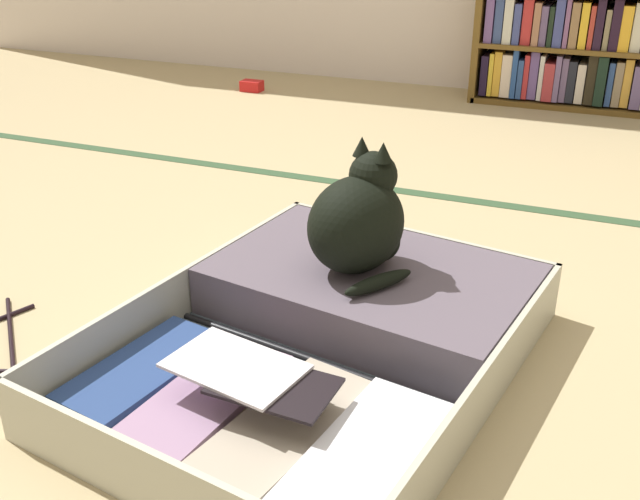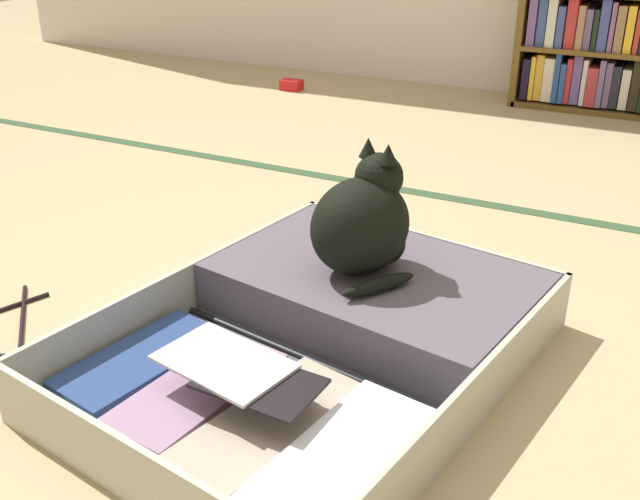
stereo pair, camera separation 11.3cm
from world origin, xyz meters
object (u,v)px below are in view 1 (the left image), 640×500
(black_cat, at_px, (360,221))
(open_suitcase, at_px, (342,326))
(bookshelf, at_px, (630,25))
(small_red_pouch, at_px, (252,86))

(black_cat, bearing_deg, open_suitcase, -86.78)
(open_suitcase, bearing_deg, black_cat, 93.22)
(bookshelf, relative_size, small_red_pouch, 12.75)
(bookshelf, height_order, open_suitcase, bookshelf)
(open_suitcase, relative_size, small_red_pouch, 10.40)
(open_suitcase, bearing_deg, bookshelf, 78.44)
(bookshelf, height_order, small_red_pouch, bookshelf)
(open_suitcase, bearing_deg, small_red_pouch, 121.24)
(bookshelf, height_order, black_cat, bookshelf)
(bookshelf, distance_m, open_suitcase, 2.32)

